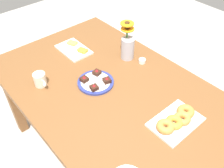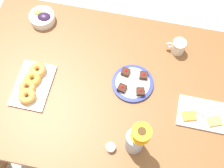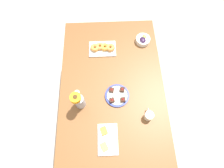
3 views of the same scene
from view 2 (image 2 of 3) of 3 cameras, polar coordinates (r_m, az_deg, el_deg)
ground_plane at (r=2.39m, az=0.00°, el=-8.26°), size 6.00×6.00×0.00m
dining_table at (r=1.78m, az=0.00°, el=-1.78°), size 1.60×1.00×0.74m
coffee_mug at (r=1.82m, az=12.01°, el=6.72°), size 0.11×0.08×0.09m
grape_bowl at (r=1.96m, az=-12.63°, el=11.79°), size 0.15×0.15×0.07m
cheese_platter at (r=1.70m, az=16.17°, el=-5.39°), size 0.26×0.17×0.03m
croissant_platter at (r=1.74m, az=-14.43°, el=0.03°), size 0.19×0.29×0.05m
jam_cup_honey at (r=1.57m, az=-0.25°, el=-11.52°), size 0.05×0.05×0.03m
dessert_plate at (r=1.70m, az=3.81°, el=0.17°), size 0.23×0.23×0.05m
flower_vase at (r=1.50m, az=4.28°, el=-10.26°), size 0.11×0.10×0.27m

